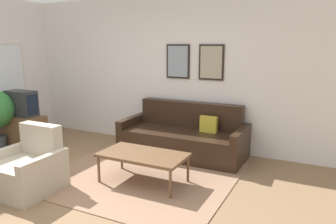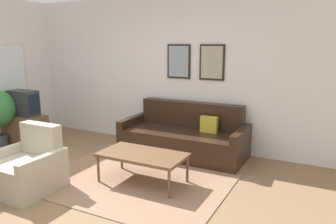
% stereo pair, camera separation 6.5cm
% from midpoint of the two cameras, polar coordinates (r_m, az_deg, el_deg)
% --- Properties ---
extents(ground_plane, '(16.00, 16.00, 0.00)m').
position_cam_midpoint_polar(ground_plane, '(4.34, -16.62, -14.17)').
color(ground_plane, '#846647').
extents(area_rug, '(2.56, 2.27, 0.01)m').
position_cam_midpoint_polar(area_rug, '(4.77, -4.55, -11.13)').
color(area_rug, '#937056').
rests_on(area_rug, ground_plane).
extents(wall_back, '(8.00, 0.09, 2.70)m').
position_cam_midpoint_polar(wall_back, '(6.05, -0.07, 7.03)').
color(wall_back, silver).
rests_on(wall_back, ground_plane).
extents(couch, '(2.09, 0.90, 0.86)m').
position_cam_midpoint_polar(couch, '(5.58, 3.22, -4.48)').
color(couch, black).
rests_on(couch, ground_plane).
extents(coffee_table, '(1.16, 0.63, 0.42)m').
position_cam_midpoint_polar(coffee_table, '(4.45, -4.03, -7.61)').
color(coffee_table, brown).
rests_on(coffee_table, ground_plane).
extents(tv_stand, '(0.79, 0.40, 0.60)m').
position_cam_midpoint_polar(tv_stand, '(6.48, -23.27, -3.10)').
color(tv_stand, brown).
rests_on(tv_stand, ground_plane).
extents(tv, '(0.55, 0.28, 0.45)m').
position_cam_midpoint_polar(tv, '(6.37, -23.64, 1.45)').
color(tv, '#2D2D33').
rests_on(tv, tv_stand).
extents(armchair, '(0.79, 0.76, 0.82)m').
position_cam_midpoint_polar(armchair, '(4.65, -22.92, -9.16)').
color(armchair, '#B2A893').
rests_on(armchair, ground_plane).
extents(potted_plant_by_window, '(0.42, 0.42, 0.66)m').
position_cam_midpoint_polar(potted_plant_by_window, '(6.85, -23.67, -1.35)').
color(potted_plant_by_window, '#383D42').
rests_on(potted_plant_by_window, ground_plane).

